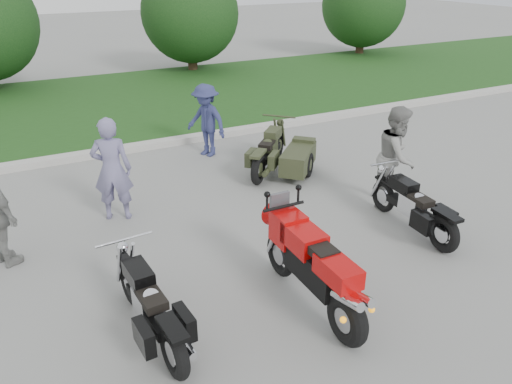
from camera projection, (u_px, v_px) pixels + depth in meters
name	position (u px, v px, depth m)	size (l,w,h in m)	color
ground	(267.00, 284.00, 6.83)	(80.00, 80.00, 0.00)	gray
curb	(145.00, 146.00, 11.63)	(60.00, 0.30, 0.15)	#B9B6AE
grass_strip	(107.00, 104.00, 14.97)	(60.00, 8.00, 0.14)	#25551D
tree_mid_right	(190.00, 13.00, 18.41)	(3.60, 3.60, 4.00)	#3F2B1C
tree_far_right	(363.00, 5.00, 21.71)	(3.60, 3.60, 4.00)	#3F2B1C
sportbike_red	(314.00, 266.00, 6.13)	(0.37, 2.20, 1.05)	black
cruiser_left	(152.00, 310.00, 5.69)	(0.42, 2.06, 0.79)	black
cruiser_right	(416.00, 210.00, 7.97)	(0.36, 2.05, 0.79)	black
cruiser_sidecar	(285.00, 156.00, 10.16)	(1.79, 1.90, 0.81)	black
person_stripe	(112.00, 169.00, 8.21)	(0.65, 0.43, 1.78)	slate
person_grey	(396.00, 157.00, 8.72)	(0.87, 0.68, 1.80)	gray
person_denim	(206.00, 120.00, 10.96)	(1.04, 0.60, 1.61)	navy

